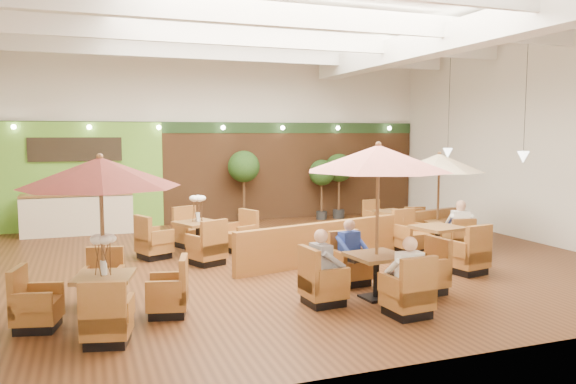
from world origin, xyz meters
name	(u,v)px	position (x,y,z in m)	size (l,w,h in m)	color
room	(276,102)	(0.25, 1.22, 3.63)	(14.04, 14.00, 5.52)	#381E0F
service_counter	(78,214)	(-4.40, 5.10, 0.58)	(3.00, 0.75, 1.18)	beige
booth_divider	(360,238)	(1.78, -0.33, 0.46)	(6.67, 0.18, 0.92)	brown
table_0	(102,209)	(-3.95, -3.04, 1.75)	(2.62, 2.62, 2.58)	brown
table_1	(378,193)	(0.53, -3.36, 1.85)	(2.71, 2.71, 2.73)	brown
table_2	(437,178)	(4.13, 0.10, 1.75)	(2.34, 2.44, 2.42)	brown
table_3	(198,237)	(-1.71, 1.19, 0.44)	(2.91, 2.91, 1.58)	brown
table_4	(437,245)	(3.14, -1.39, 0.40)	(1.10, 2.89, 1.04)	brown
table_5	(391,223)	(3.92, 1.92, 0.34)	(0.91, 2.44, 0.89)	brown
topiary_0	(244,169)	(0.56, 5.30, 1.73)	(1.00, 1.00, 2.33)	black
topiary_1	(322,175)	(3.24, 5.30, 1.49)	(0.86, 0.86, 2.00)	black
topiary_2	(339,170)	(3.87, 5.30, 1.63)	(0.94, 0.94, 2.19)	black
diner_0	(408,268)	(0.53, -4.36, 0.77)	(0.41, 0.34, 0.82)	white
diner_1	(351,245)	(0.53, -2.36, 0.75)	(0.42, 0.37, 0.79)	navy
diner_2	(324,260)	(-0.47, -3.36, 0.77)	(0.37, 0.43, 0.83)	gray
diner_3	(460,223)	(4.19, -0.78, 0.75)	(0.43, 0.39, 0.78)	navy
diner_4	(460,222)	(4.19, -0.78, 0.77)	(0.46, 0.42, 0.83)	white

